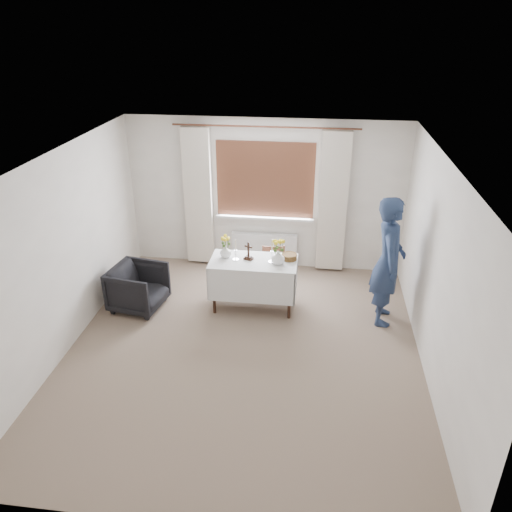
{
  "coord_description": "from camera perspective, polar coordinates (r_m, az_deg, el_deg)",
  "views": [
    {
      "loc": [
        0.83,
        -5.2,
        3.94
      ],
      "look_at": [
        0.05,
        0.88,
        0.94
      ],
      "focal_mm": 35.0,
      "sensor_mm": 36.0,
      "label": 1
    }
  ],
  "objects": [
    {
      "name": "radiator",
      "position": [
        8.49,
        0.96,
        0.69
      ],
      "size": [
        1.1,
        0.1,
        0.6
      ],
      "primitive_type": "cube",
      "color": "silver",
      "rests_on": "ground"
    },
    {
      "name": "wooden_cross",
      "position": [
        7.08,
        -0.87,
        0.6
      ],
      "size": [
        0.15,
        0.13,
        0.27
      ],
      "primitive_type": null,
      "rotation": [
        0.0,
        0.0,
        -0.39
      ],
      "color": "black",
      "rests_on": "altar_table"
    },
    {
      "name": "wooden_chair",
      "position": [
        7.5,
        2.01,
        -2.09
      ],
      "size": [
        0.41,
        0.41,
        0.8
      ],
      "primitive_type": null,
      "rotation": [
        0.0,
        0.0,
        0.13
      ],
      "color": "brown",
      "rests_on": "ground"
    },
    {
      "name": "ground",
      "position": [
        6.58,
        -1.46,
        -10.71
      ],
      "size": [
        5.0,
        5.0,
        0.0
      ],
      "primitive_type": "plane",
      "color": "gray",
      "rests_on": "ground"
    },
    {
      "name": "person",
      "position": [
        6.97,
        14.88,
        -0.6
      ],
      "size": [
        0.47,
        0.69,
        1.83
      ],
      "primitive_type": "imported",
      "rotation": [
        0.0,
        0.0,
        1.52
      ],
      "color": "navy",
      "rests_on": "ground"
    },
    {
      "name": "flower_vase_right",
      "position": [
        6.97,
        2.52,
        -0.17
      ],
      "size": [
        0.23,
        0.23,
        0.2
      ],
      "primitive_type": "imported",
      "rotation": [
        0.0,
        0.0,
        -0.27
      ],
      "color": "white",
      "rests_on": "altar_table"
    },
    {
      "name": "candlestick_left",
      "position": [
        7.06,
        -2.35,
        0.7
      ],
      "size": [
        0.1,
        0.1,
        0.31
      ],
      "primitive_type": null,
      "rotation": [
        0.0,
        0.0,
        0.1
      ],
      "color": "white",
      "rests_on": "altar_table"
    },
    {
      "name": "flower_vase_left",
      "position": [
        7.17,
        -3.5,
        0.52
      ],
      "size": [
        0.22,
        0.22,
        0.18
      ],
      "primitive_type": "imported",
      "rotation": [
        0.0,
        0.0,
        0.35
      ],
      "color": "white",
      "rests_on": "altar_table"
    },
    {
      "name": "candlestick_right",
      "position": [
        6.98,
        1.84,
        0.58
      ],
      "size": [
        0.11,
        0.11,
        0.35
      ],
      "primitive_type": null,
      "rotation": [
        0.0,
        0.0,
        -0.07
      ],
      "color": "white",
      "rests_on": "altar_table"
    },
    {
      "name": "wicker_basket",
      "position": [
        7.13,
        3.83,
        -0.07
      ],
      "size": [
        0.28,
        0.28,
        0.08
      ],
      "primitive_type": "cylinder",
      "rotation": [
        0.0,
        0.0,
        0.4
      ],
      "color": "brown",
      "rests_on": "altar_table"
    },
    {
      "name": "armchair",
      "position": [
        7.48,
        -13.31,
        -3.54
      ],
      "size": [
        0.84,
        0.82,
        0.66
      ],
      "primitive_type": "imported",
      "rotation": [
        0.0,
        0.0,
        1.4
      ],
      "color": "black",
      "rests_on": "ground"
    },
    {
      "name": "altar_table",
      "position": [
        7.27,
        -0.28,
        -3.23
      ],
      "size": [
        1.24,
        0.64,
        0.76
      ],
      "primitive_type": "cube",
      "color": "white",
      "rests_on": "ground"
    }
  ]
}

